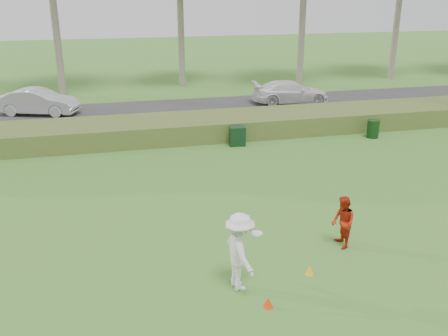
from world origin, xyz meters
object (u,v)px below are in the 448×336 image
object	(u,v)px
utility_cabinet	(237,136)
trash_bin	(373,129)
cone_orange	(268,302)
player_red	(343,222)
car_mid	(38,102)
cone_yellow	(310,270)
car_right	(291,92)
player_white	(240,252)

from	to	relation	value
utility_cabinet	trash_bin	world-z (taller)	utility_cabinet
cone_orange	trash_bin	xyz separation A→B (m)	(8.92, 11.31, 0.29)
player_red	car_mid	bearing A→B (deg)	-148.02
cone_yellow	utility_cabinet	distance (m)	10.62
car_right	utility_cabinet	bearing A→B (deg)	150.18
cone_yellow	car_right	size ratio (longest dim) A/B	0.05
player_red	cone_orange	bearing A→B (deg)	-49.36
player_white	utility_cabinet	world-z (taller)	player_white
player_red	utility_cabinet	world-z (taller)	player_red
trash_bin	car_right	xyz separation A→B (m)	(-1.22, 7.52, 0.30)
player_white	trash_bin	world-z (taller)	player_white
car_right	trash_bin	bearing A→B (deg)	-164.59
trash_bin	cone_orange	bearing A→B (deg)	-128.28
player_white	cone_yellow	distance (m)	2.01
player_white	cone_yellow	world-z (taller)	player_white
cone_yellow	car_right	xyz separation A→B (m)	(6.28, 17.79, 0.60)
car_mid	car_right	world-z (taller)	car_mid
cone_orange	utility_cabinet	distance (m)	11.86
cone_yellow	trash_bin	size ratio (longest dim) A/B	0.29
player_red	cone_yellow	world-z (taller)	player_red
cone_orange	utility_cabinet	bearing A→B (deg)	78.07
cone_orange	cone_yellow	bearing A→B (deg)	36.07
cone_orange	car_right	bearing A→B (deg)	67.74
cone_orange	cone_yellow	xyz separation A→B (m)	(1.42, 1.04, -0.01)
cone_yellow	trash_bin	xyz separation A→B (m)	(7.50, 10.27, 0.30)
player_red	car_right	bearing A→B (deg)	167.06
cone_yellow	car_mid	distance (m)	20.11
car_mid	car_right	bearing A→B (deg)	-73.15
utility_cabinet	car_mid	bearing A→B (deg)	143.96
car_right	cone_yellow	bearing A→B (deg)	166.76
player_white	car_mid	size ratio (longest dim) A/B	0.45
player_red	trash_bin	world-z (taller)	player_red
cone_orange	player_red	bearing A→B (deg)	37.24
cone_orange	car_mid	bearing A→B (deg)	108.80
player_red	trash_bin	bearing A→B (deg)	149.72
cone_yellow	car_right	world-z (taller)	car_right
cone_yellow	cone_orange	bearing A→B (deg)	-143.93
player_white	utility_cabinet	size ratio (longest dim) A/B	2.22
utility_cabinet	car_mid	distance (m)	12.00
car_mid	player_white	bearing A→B (deg)	-142.10
player_red	player_white	bearing A→B (deg)	-65.78
player_red	cone_orange	distance (m)	3.58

